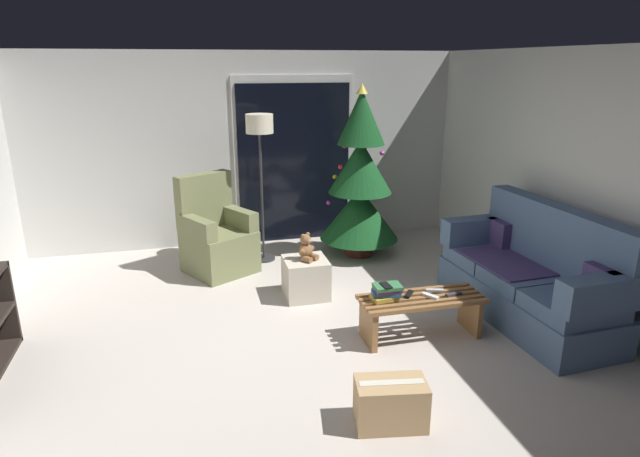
{
  "coord_description": "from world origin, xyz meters",
  "views": [
    {
      "loc": [
        -0.78,
        -3.96,
        2.35
      ],
      "look_at": [
        0.4,
        0.7,
        0.85
      ],
      "focal_mm": 29.9,
      "sensor_mm": 36.0,
      "label": 1
    }
  ],
  "objects": [
    {
      "name": "ground_plane",
      "position": [
        0.0,
        0.0,
        0.0
      ],
      "size": [
        7.0,
        7.0,
        0.0
      ],
      "primitive_type": "plane",
      "color": "#BCB2A8"
    },
    {
      "name": "wall_back",
      "position": [
        0.0,
        3.06,
        1.25
      ],
      "size": [
        5.72,
        0.12,
        2.5
      ],
      "primitive_type": "cube",
      "color": "silver",
      "rests_on": "ground"
    },
    {
      "name": "wall_right",
      "position": [
        2.86,
        0.0,
        1.25
      ],
      "size": [
        0.12,
        6.0,
        2.5
      ],
      "primitive_type": "cube",
      "color": "silver",
      "rests_on": "ground"
    },
    {
      "name": "patio_door_frame",
      "position": [
        0.62,
        2.99,
        1.1
      ],
      "size": [
        1.6,
        0.02,
        2.2
      ],
      "primitive_type": "cube",
      "color": "silver",
      "rests_on": "ground"
    },
    {
      "name": "patio_door_glass",
      "position": [
        0.62,
        2.97,
        1.05
      ],
      "size": [
        1.5,
        0.02,
        2.1
      ],
      "primitive_type": "cube",
      "color": "black",
      "rests_on": "ground"
    },
    {
      "name": "couch",
      "position": [
        2.32,
        0.08,
        0.4
      ],
      "size": [
        0.88,
        1.98,
        1.08
      ],
      "color": "slate",
      "rests_on": "ground"
    },
    {
      "name": "coffee_table",
      "position": [
        1.14,
        -0.03,
        0.26
      ],
      "size": [
        1.1,
        0.4,
        0.39
      ],
      "color": "olive",
      "rests_on": "ground"
    },
    {
      "name": "remote_black",
      "position": [
        1.04,
        0.03,
        0.4
      ],
      "size": [
        0.13,
        0.15,
        0.02
      ],
      "primitive_type": "cube",
      "rotation": [
        0.0,
        0.0,
        2.47
      ],
      "color": "black",
      "rests_on": "coffee_table"
    },
    {
      "name": "remote_white",
      "position": [
        1.21,
        -0.05,
        0.4
      ],
      "size": [
        0.12,
        0.16,
        0.02
      ],
      "primitive_type": "cube",
      "rotation": [
        0.0,
        0.0,
        0.56
      ],
      "color": "silver",
      "rests_on": "coffee_table"
    },
    {
      "name": "remote_silver",
      "position": [
        1.3,
        0.05,
        0.4
      ],
      "size": [
        0.16,
        0.09,
        0.02
      ],
      "primitive_type": "cube",
      "rotation": [
        0.0,
        0.0,
        4.41
      ],
      "color": "#ADADB2",
      "rests_on": "coffee_table"
    },
    {
      "name": "remote_graphite",
      "position": [
        1.42,
        -0.07,
        0.4
      ],
      "size": [
        0.16,
        0.07,
        0.02
      ],
      "primitive_type": "cube",
      "rotation": [
        0.0,
        0.0,
        4.91
      ],
      "color": "#333338",
      "rests_on": "coffee_table"
    },
    {
      "name": "book_stack",
      "position": [
        0.82,
        0.0,
        0.45
      ],
      "size": [
        0.27,
        0.19,
        0.13
      ],
      "color": "#B79333",
      "rests_on": "coffee_table"
    },
    {
      "name": "cell_phone",
      "position": [
        0.8,
        -0.01,
        0.52
      ],
      "size": [
        0.08,
        0.15,
        0.01
      ],
      "primitive_type": "cube",
      "rotation": [
        0.0,
        0.0,
        0.05
      ],
      "color": "black",
      "rests_on": "book_stack"
    },
    {
      "name": "christmas_tree",
      "position": [
        1.27,
        2.15,
        0.94
      ],
      "size": [
        0.99,
        0.99,
        2.12
      ],
      "color": "#4C1E19",
      "rests_on": "ground"
    },
    {
      "name": "armchair",
      "position": [
        -0.51,
        2.03,
        0.4
      ],
      "size": [
        0.93,
        0.94,
        1.13
      ],
      "color": "olive",
      "rests_on": "ground"
    },
    {
      "name": "floor_lamp",
      "position": [
        0.07,
        2.26,
        1.51
      ],
      "size": [
        0.32,
        0.32,
        1.78
      ],
      "color": "#2D2D30",
      "rests_on": "ground"
    },
    {
      "name": "ottoman",
      "position": [
        0.34,
        1.06,
        0.21
      ],
      "size": [
        0.44,
        0.44,
        0.41
      ],
      "primitive_type": "cube",
      "color": "beige",
      "rests_on": "ground"
    },
    {
      "name": "teddy_bear_chestnut",
      "position": [
        0.34,
        1.05,
        0.53
      ],
      "size": [
        0.21,
        0.22,
        0.29
      ],
      "color": "brown",
      "rests_on": "ottoman"
    },
    {
      "name": "cardboard_box_taped_mid_floor",
      "position": [
        0.43,
        -1.11,
        0.16
      ],
      "size": [
        0.51,
        0.35,
        0.33
      ],
      "color": "tan",
      "rests_on": "ground"
    }
  ]
}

